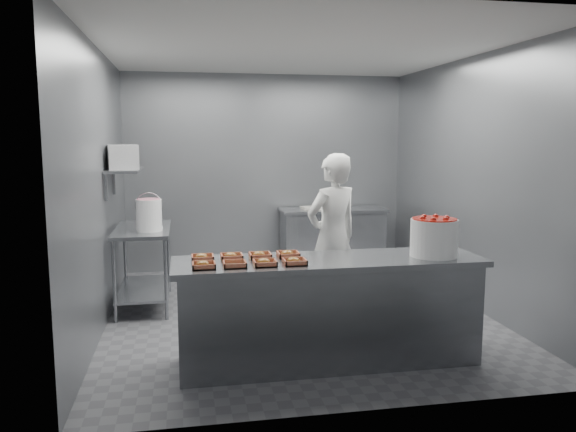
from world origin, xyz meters
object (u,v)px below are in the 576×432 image
Objects in this scene: tray_3 at (294,261)px; back_counter at (332,239)px; prep_table at (143,255)px; glaze_bucket at (149,214)px; service_counter at (328,310)px; worker at (333,237)px; appliance at (123,157)px; tray_6 at (260,255)px; tray_2 at (265,262)px; tray_1 at (235,264)px; tray_4 at (202,257)px; tray_7 at (288,254)px; tray_5 at (231,256)px; strawberry_tub at (434,236)px; tray_0 at (203,265)px.

back_counter is at bearing 70.16° from tray_3.
glaze_bucket is at bearing -67.73° from prep_table.
glaze_bucket reaches higher than service_counter.
appliance is at bearing -42.61° from worker.
back_counter is (0.90, 3.25, -0.00)m from service_counter.
tray_2 is at bearing -90.00° from tray_6.
tray_2 is at bearing -0.00° from tray_1.
tray_4 is 1.68m from glaze_bucket.
tray_6 is at bearing 165.94° from service_counter.
back_counter is 8.01× the size of tray_7.
tray_5 is at bearing 90.61° from tray_1.
glaze_bucket reaches higher than tray_2.
tray_5 is (0.85, -1.81, 0.33)m from prep_table.
worker reaches higher than glaze_bucket.
back_counter is 3.37m from tray_7.
tray_4 is (-1.94, -3.11, 0.47)m from back_counter.
tray_5 reaches higher than service_counter.
strawberry_tub reaches higher than tray_7.
tray_4 is 0.48m from tray_6.
tray_0 reaches higher than tray_1.
service_counter is 13.88× the size of tray_5.
tray_5 is at bearing 149.54° from tray_3.
tray_3 is at bearing 38.00° from worker.
worker is at bearing -104.96° from back_counter.
tray_2 reaches higher than back_counter.
back_counter is at bearing 64.79° from tray_6.
tray_7 is (-1.22, -3.11, 0.47)m from back_counter.
tray_4 is 0.24m from tray_5.
tray_0 is 2.26m from appliance.
tray_5 is 0.47× the size of strawberry_tub.
tray_1 is 0.11× the size of worker.
strawberry_tub is at bearing 3.58° from tray_3.
tray_4 is at bearing 180.00° from tray_5.
tray_4 is 1.70m from worker.
strawberry_tub is at bearing 2.26° from tray_0.
tray_6 is at bearing 0.00° from tray_5.
tray_7 is (0.72, 0.28, 0.00)m from tray_0.
service_counter is at bearing -49.76° from prep_table.
tray_5 is 1.51m from worker.
glaze_bucket is at bearing 118.03° from tray_2.
service_counter is 2.56m from prep_table.
tray_5 is 1.00× the size of tray_6.
tray_0 is 0.77m from tray_7.
tray_2 is 0.45× the size of glaze_bucket.
tray_3 is (0.24, 0.00, 0.00)m from tray_2.
tray_6 is 0.24m from tray_7.
tray_2 is 2.46m from appliance.
tray_4 is at bearing 130.72° from tray_1.
glaze_bucket reaches higher than tray_5.
tray_0 is 1.00× the size of tray_3.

